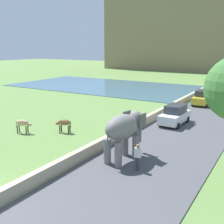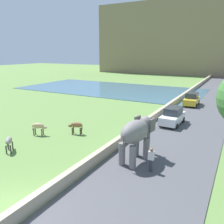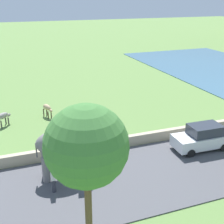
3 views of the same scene
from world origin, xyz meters
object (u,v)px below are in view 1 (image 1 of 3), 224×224
(person_beside_elephant, at_px, (138,157))
(car_white, at_px, (175,115))
(cow_tan, at_px, (23,123))
(cow_brown, at_px, (64,123))
(elephant, at_px, (124,129))
(car_yellow, at_px, (202,98))

(person_beside_elephant, xyz_separation_m, car_white, (-1.44, 10.54, 0.03))
(car_white, distance_m, cow_tan, 13.30)
(car_white, xyz_separation_m, cow_brown, (-6.95, -7.20, -0.06))
(person_beside_elephant, relative_size, car_white, 0.40)
(cow_brown, bearing_deg, elephant, -19.00)
(elephant, distance_m, car_yellow, 19.73)
(elephant, xyz_separation_m, car_yellow, (-0.03, 19.70, -1.14))
(car_yellow, bearing_deg, car_white, -89.98)
(car_yellow, height_order, cow_brown, car_yellow)
(car_yellow, distance_m, car_white, 10.10)
(car_yellow, height_order, cow_tan, car_yellow)
(car_white, bearing_deg, car_yellow, 90.02)
(car_yellow, bearing_deg, cow_tan, -116.92)
(cow_brown, distance_m, cow_tan, 3.35)
(elephant, relative_size, cow_brown, 2.50)
(cow_tan, bearing_deg, person_beside_elephant, -7.52)
(car_yellow, xyz_separation_m, cow_tan, (-9.73, -19.17, -0.06))
(cow_tan, bearing_deg, car_yellow, 63.08)
(car_white, bearing_deg, cow_brown, -134.00)
(car_white, bearing_deg, cow_tan, -137.03)
(person_beside_elephant, bearing_deg, car_yellow, 93.99)
(elephant, distance_m, person_beside_elephant, 2.05)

